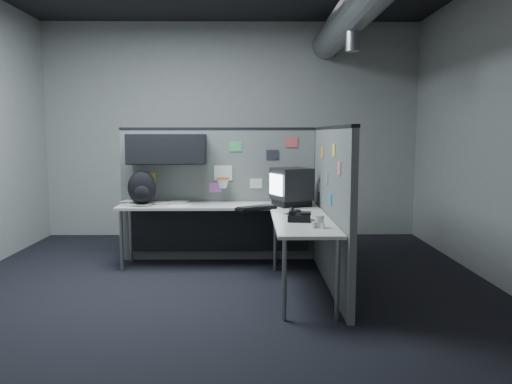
{
  "coord_description": "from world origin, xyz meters",
  "views": [
    {
      "loc": [
        0.28,
        -4.79,
        1.55
      ],
      "look_at": [
        0.34,
        0.35,
        0.95
      ],
      "focal_mm": 35.0,
      "sensor_mm": 36.0,
      "label": 1
    }
  ],
  "objects_px": {
    "phone": "(299,216)",
    "desk": "(238,218)",
    "keyboard": "(256,208)",
    "monitor": "(291,186)",
    "backpack": "(142,188)"
  },
  "relations": [
    {
      "from": "monitor",
      "to": "backpack",
      "type": "bearing_deg",
      "value": -162.3
    },
    {
      "from": "monitor",
      "to": "backpack",
      "type": "height_order",
      "value": "monitor"
    },
    {
      "from": "monitor",
      "to": "desk",
      "type": "bearing_deg",
      "value": -143.07
    },
    {
      "from": "desk",
      "to": "keyboard",
      "type": "bearing_deg",
      "value": -29.95
    },
    {
      "from": "keyboard",
      "to": "desk",
      "type": "bearing_deg",
      "value": 161.59
    },
    {
      "from": "phone",
      "to": "keyboard",
      "type": "bearing_deg",
      "value": 136.08
    },
    {
      "from": "keyboard",
      "to": "backpack",
      "type": "distance_m",
      "value": 1.39
    },
    {
      "from": "phone",
      "to": "desk",
      "type": "bearing_deg",
      "value": 142.67
    },
    {
      "from": "backpack",
      "to": "monitor",
      "type": "bearing_deg",
      "value": 5.62
    },
    {
      "from": "desk",
      "to": "monitor",
      "type": "height_order",
      "value": "monitor"
    },
    {
      "from": "backpack",
      "to": "desk",
      "type": "bearing_deg",
      "value": -4.75
    },
    {
      "from": "desk",
      "to": "phone",
      "type": "bearing_deg",
      "value": -53.82
    },
    {
      "from": "desk",
      "to": "phone",
      "type": "height_order",
      "value": "phone"
    },
    {
      "from": "desk",
      "to": "monitor",
      "type": "bearing_deg",
      "value": 16.4
    },
    {
      "from": "keyboard",
      "to": "monitor",
      "type": "bearing_deg",
      "value": 47.12
    }
  ]
}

